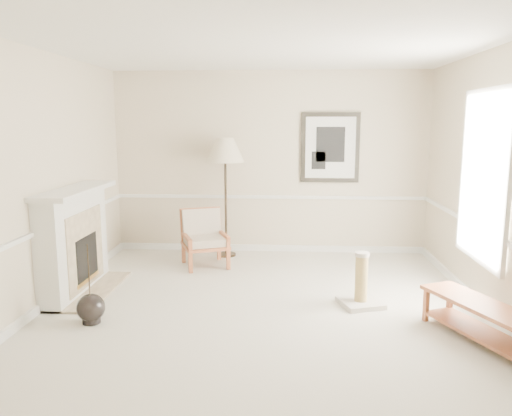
{
  "coord_description": "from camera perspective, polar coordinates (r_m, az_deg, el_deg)",
  "views": [
    {
      "loc": [
        0.25,
        -5.25,
        2.1
      ],
      "look_at": [
        -0.11,
        0.7,
        1.07
      ],
      "focal_mm": 35.0,
      "sensor_mm": 36.0,
      "label": 1
    }
  ],
  "objects": [
    {
      "name": "ground",
      "position": [
        5.66,
        0.67,
        -11.95
      ],
      "size": [
        5.5,
        5.5,
        0.0
      ],
      "primitive_type": "plane",
      "color": "silver",
      "rests_on": "ground"
    },
    {
      "name": "room",
      "position": [
        5.34,
        2.24,
        7.28
      ],
      "size": [
        5.04,
        5.54,
        2.92
      ],
      "color": "beige",
      "rests_on": "ground"
    },
    {
      "name": "fireplace",
      "position": [
        6.57,
        -19.98,
        -3.63
      ],
      "size": [
        0.64,
        1.64,
        1.31
      ],
      "color": "white",
      "rests_on": "ground"
    },
    {
      "name": "armchair",
      "position": [
        7.43,
        -6.0,
        -3.1
      ],
      "size": [
        0.82,
        0.85,
        0.83
      ],
      "rotation": [
        0.0,
        0.0,
        0.38
      ],
      "color": "#9F5633",
      "rests_on": "ground"
    },
    {
      "name": "scratching_post",
      "position": [
        5.96,
        11.9,
        -9.02
      ],
      "size": [
        0.56,
        0.56,
        0.63
      ],
      "rotation": [
        0.0,
        0.0,
        0.32
      ],
      "color": "silver",
      "rests_on": "ground"
    },
    {
      "name": "bench",
      "position": [
        5.34,
        24.52,
        -11.26
      ],
      "size": [
        0.92,
        1.41,
        0.39
      ],
      "rotation": [
        0.0,
        0.0,
        0.41
      ],
      "color": "#9F5633",
      "rests_on": "ground"
    },
    {
      "name": "floor_lamp",
      "position": [
        7.73,
        -3.53,
        6.24
      ],
      "size": [
        0.76,
        0.76,
        1.86
      ],
      "rotation": [
        0.0,
        0.0,
        -0.39
      ],
      "color": "black",
      "rests_on": "ground"
    },
    {
      "name": "floor_vase",
      "position": [
        5.64,
        -18.35,
        -10.86
      ],
      "size": [
        0.3,
        0.3,
        0.87
      ],
      "rotation": [
        0.0,
        0.0,
        -0.15
      ],
      "color": "black",
      "rests_on": "ground"
    }
  ]
}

